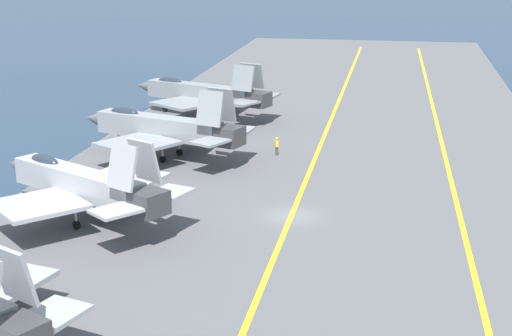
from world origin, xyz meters
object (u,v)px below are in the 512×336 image
(parked_jet_third, at_px, (162,127))
(crew_yellow_vest, at_px, (277,145))
(parked_jet_fourth, at_px, (202,93))
(parked_jet_second, at_px, (81,183))

(parked_jet_third, height_order, crew_yellow_vest, parked_jet_third)
(parked_jet_fourth, distance_m, crew_yellow_vest, 17.84)
(crew_yellow_vest, bearing_deg, parked_jet_third, 104.90)
(parked_jet_second, height_order, parked_jet_fourth, parked_jet_second)
(parked_jet_second, relative_size, crew_yellow_vest, 9.26)
(parked_jet_second, distance_m, parked_jet_third, 16.88)
(parked_jet_third, bearing_deg, crew_yellow_vest, -75.10)
(parked_jet_second, bearing_deg, parked_jet_third, -1.87)
(parked_jet_second, relative_size, parked_jet_fourth, 0.91)
(parked_jet_fourth, bearing_deg, parked_jet_third, -177.81)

